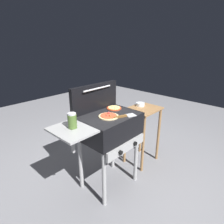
{
  "coord_description": "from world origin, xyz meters",
  "views": [
    {
      "loc": [
        -1.37,
        -1.33,
        1.66
      ],
      "look_at": [
        0.05,
        0.0,
        0.92
      ],
      "focal_mm": 30.9,
      "sensor_mm": 36.0,
      "label": 1
    }
  ],
  "objects_px": {
    "spatula": "(124,116)",
    "topping_bowl_near": "(140,104)",
    "prep_table": "(143,125)",
    "sauce_jar": "(72,121)",
    "grill": "(108,128)",
    "pizza_pepperoni": "(109,116)",
    "pizza_cheese": "(114,108)"
  },
  "relations": [
    {
      "from": "sauce_jar",
      "to": "topping_bowl_near",
      "type": "height_order",
      "value": "sauce_jar"
    },
    {
      "from": "topping_bowl_near",
      "to": "spatula",
      "type": "bearing_deg",
      "value": -159.08
    },
    {
      "from": "grill",
      "to": "pizza_pepperoni",
      "type": "bearing_deg",
      "value": -128.92
    },
    {
      "from": "topping_bowl_near",
      "to": "pizza_pepperoni",
      "type": "bearing_deg",
      "value": -170.53
    },
    {
      "from": "pizza_pepperoni",
      "to": "spatula",
      "type": "xyz_separation_m",
      "value": [
        0.11,
        -0.12,
        -0.0
      ]
    },
    {
      "from": "pizza_cheese",
      "to": "sauce_jar",
      "type": "height_order",
      "value": "sauce_jar"
    },
    {
      "from": "pizza_cheese",
      "to": "topping_bowl_near",
      "type": "bearing_deg",
      "value": -0.17
    },
    {
      "from": "pizza_pepperoni",
      "to": "prep_table",
      "type": "xyz_separation_m",
      "value": [
        0.7,
        0.04,
        -0.34
      ]
    },
    {
      "from": "grill",
      "to": "pizza_cheese",
      "type": "bearing_deg",
      "value": 25.83
    },
    {
      "from": "prep_table",
      "to": "grill",
      "type": "bearing_deg",
      "value": -179.63
    },
    {
      "from": "grill",
      "to": "sauce_jar",
      "type": "height_order",
      "value": "sauce_jar"
    },
    {
      "from": "sauce_jar",
      "to": "spatula",
      "type": "relative_size",
      "value": 0.55
    },
    {
      "from": "grill",
      "to": "pizza_cheese",
      "type": "distance_m",
      "value": 0.27
    },
    {
      "from": "prep_table",
      "to": "topping_bowl_near",
      "type": "bearing_deg",
      "value": 60.42
    },
    {
      "from": "pizza_pepperoni",
      "to": "pizza_cheese",
      "type": "xyz_separation_m",
      "value": [
        0.22,
        0.13,
        0.0
      ]
    },
    {
      "from": "pizza_pepperoni",
      "to": "pizza_cheese",
      "type": "height_order",
      "value": "same"
    },
    {
      "from": "spatula",
      "to": "topping_bowl_near",
      "type": "bearing_deg",
      "value": 20.92
    },
    {
      "from": "grill",
      "to": "spatula",
      "type": "height_order",
      "value": "spatula"
    },
    {
      "from": "pizza_cheese",
      "to": "spatula",
      "type": "xyz_separation_m",
      "value": [
        -0.11,
        -0.24,
        -0.0
      ]
    },
    {
      "from": "pizza_pepperoni",
      "to": "prep_table",
      "type": "relative_size",
      "value": 0.26
    },
    {
      "from": "grill",
      "to": "spatula",
      "type": "xyz_separation_m",
      "value": [
        0.09,
        -0.15,
        0.15
      ]
    },
    {
      "from": "grill",
      "to": "topping_bowl_near",
      "type": "xyz_separation_m",
      "value": [
        0.72,
        0.09,
        0.07
      ]
    },
    {
      "from": "sauce_jar",
      "to": "pizza_cheese",
      "type": "bearing_deg",
      "value": 6.53
    },
    {
      "from": "sauce_jar",
      "to": "spatula",
      "type": "xyz_separation_m",
      "value": [
        0.53,
        -0.17,
        -0.06
      ]
    },
    {
      "from": "prep_table",
      "to": "spatula",
      "type": "bearing_deg",
      "value": -165.3
    },
    {
      "from": "pizza_cheese",
      "to": "spatula",
      "type": "distance_m",
      "value": 0.27
    },
    {
      "from": "sauce_jar",
      "to": "spatula",
      "type": "distance_m",
      "value": 0.56
    },
    {
      "from": "spatula",
      "to": "prep_table",
      "type": "bearing_deg",
      "value": 14.7
    },
    {
      "from": "pizza_cheese",
      "to": "prep_table",
      "type": "xyz_separation_m",
      "value": [
        0.48,
        -0.09,
        -0.34
      ]
    },
    {
      "from": "spatula",
      "to": "prep_table",
      "type": "distance_m",
      "value": 0.69
    },
    {
      "from": "sauce_jar",
      "to": "prep_table",
      "type": "height_order",
      "value": "sauce_jar"
    },
    {
      "from": "grill",
      "to": "topping_bowl_near",
      "type": "distance_m",
      "value": 0.73
    }
  ]
}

